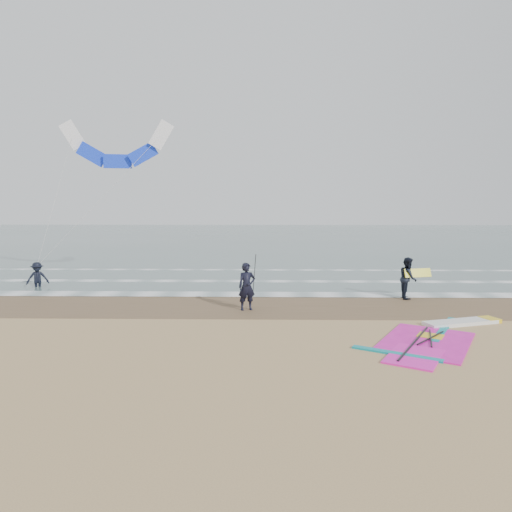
{
  "coord_description": "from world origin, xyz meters",
  "views": [
    {
      "loc": [
        -0.77,
        -12.96,
        4.17
      ],
      "look_at": [
        -1.14,
        5.0,
        2.2
      ],
      "focal_mm": 32.0,
      "sensor_mm": 36.0,
      "label": 1
    }
  ],
  "objects_px": {
    "surf_kite": "(117,148)",
    "person_walking": "(408,278)",
    "person_wading": "(37,271)",
    "person_standing": "(247,287)",
    "windsurf_rig": "(438,336)"
  },
  "relations": [
    {
      "from": "surf_kite",
      "to": "person_walking",
      "type": "bearing_deg",
      "value": -18.25
    },
    {
      "from": "person_wading",
      "to": "person_walking",
      "type": "bearing_deg",
      "value": -34.59
    },
    {
      "from": "person_standing",
      "to": "surf_kite",
      "type": "bearing_deg",
      "value": 117.54
    },
    {
      "from": "person_wading",
      "to": "surf_kite",
      "type": "height_order",
      "value": "surf_kite"
    },
    {
      "from": "person_standing",
      "to": "surf_kite",
      "type": "distance_m",
      "value": 12.14
    },
    {
      "from": "windsurf_rig",
      "to": "surf_kite",
      "type": "height_order",
      "value": "surf_kite"
    },
    {
      "from": "windsurf_rig",
      "to": "person_walking",
      "type": "distance_m",
      "value": 6.26
    },
    {
      "from": "person_standing",
      "to": "person_wading",
      "type": "height_order",
      "value": "person_standing"
    },
    {
      "from": "windsurf_rig",
      "to": "surf_kite",
      "type": "bearing_deg",
      "value": 141.35
    },
    {
      "from": "person_standing",
      "to": "windsurf_rig",
      "type": "bearing_deg",
      "value": -48.5
    },
    {
      "from": "windsurf_rig",
      "to": "person_wading",
      "type": "height_order",
      "value": "person_wading"
    },
    {
      "from": "person_walking",
      "to": "person_wading",
      "type": "distance_m",
      "value": 18.33
    },
    {
      "from": "windsurf_rig",
      "to": "surf_kite",
      "type": "xyz_separation_m",
      "value": [
        -13.67,
        10.93,
        7.27
      ]
    },
    {
      "from": "person_wading",
      "to": "surf_kite",
      "type": "bearing_deg",
      "value": 6.1
    },
    {
      "from": "windsurf_rig",
      "to": "person_walking",
      "type": "height_order",
      "value": "person_walking"
    }
  ]
}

